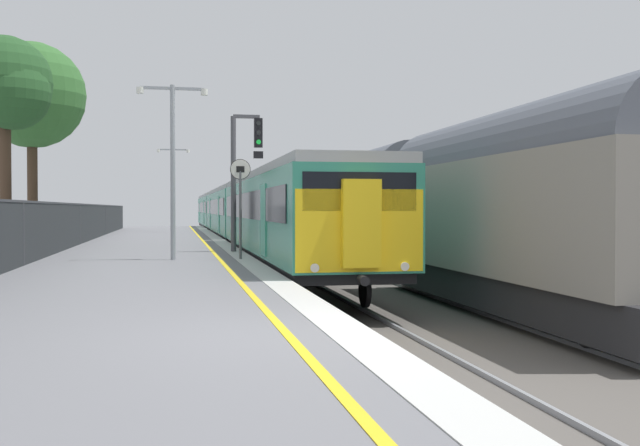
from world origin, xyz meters
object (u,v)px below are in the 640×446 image
(commuter_train_at_platform, at_px, (238,212))
(platform_lamp_far, at_px, (173,182))
(signal_gantry, at_px, (242,166))
(speed_limit_sign, at_px, (240,196))
(background_tree_centre, at_px, (7,87))
(background_tree_left, at_px, (31,98))
(freight_train_adjacent_track, at_px, (420,206))
(platform_lamp_mid, at_px, (173,155))

(commuter_train_at_platform, height_order, platform_lamp_far, platform_lamp_far)
(signal_gantry, distance_m, platform_lamp_far, 21.86)
(speed_limit_sign, bearing_deg, signal_gantry, 84.26)
(platform_lamp_far, height_order, background_tree_centre, background_tree_centre)
(platform_lamp_far, xyz_separation_m, background_tree_centre, (-5.18, -21.87, 2.24))
(signal_gantry, height_order, background_tree_centre, background_tree_centre)
(commuter_train_at_platform, xyz_separation_m, background_tree_left, (-9.27, -13.53, 4.54))
(platform_lamp_far, height_order, background_tree_left, background_tree_left)
(background_tree_left, bearing_deg, platform_lamp_far, 71.19)
(freight_train_adjacent_track, bearing_deg, speed_limit_sign, -168.67)
(speed_limit_sign, bearing_deg, platform_lamp_far, 94.29)
(freight_train_adjacent_track, height_order, signal_gantry, signal_gantry)
(platform_lamp_mid, bearing_deg, background_tree_centre, 145.42)
(speed_limit_sign, height_order, background_tree_left, background_tree_left)
(signal_gantry, distance_m, platform_lamp_mid, 4.36)
(commuter_train_at_platform, relative_size, platform_lamp_mid, 12.01)
(freight_train_adjacent_track, bearing_deg, background_tree_left, 148.14)
(commuter_train_at_platform, relative_size, freight_train_adjacent_track, 2.28)
(background_tree_centre, bearing_deg, signal_gantry, 1.03)
(freight_train_adjacent_track, bearing_deg, signal_gantry, 154.08)
(commuter_train_at_platform, relative_size, background_tree_centre, 8.58)
(signal_gantry, bearing_deg, speed_limit_sign, -95.74)
(freight_train_adjacent_track, relative_size, background_tree_left, 3.29)
(speed_limit_sign, bearing_deg, commuter_train_at_platform, 85.40)
(platform_lamp_far, bearing_deg, commuter_train_at_platform, -34.84)
(commuter_train_at_platform, bearing_deg, freight_train_adjacent_track, -79.58)
(platform_lamp_far, relative_size, background_tree_centre, 0.75)
(commuter_train_at_platform, height_order, freight_train_adjacent_track, freight_train_adjacent_track)
(freight_train_adjacent_track, xyz_separation_m, platform_lamp_far, (-7.77, 24.40, 1.55))
(background_tree_left, bearing_deg, platform_lamp_mid, -59.38)
(platform_lamp_mid, bearing_deg, freight_train_adjacent_track, 7.68)
(background_tree_left, bearing_deg, commuter_train_at_platform, 55.59)
(commuter_train_at_platform, xyz_separation_m, platform_lamp_mid, (-3.77, -22.82, 1.73))
(signal_gantry, relative_size, platform_lamp_far, 0.89)
(commuter_train_at_platform, xyz_separation_m, signal_gantry, (-1.46, -19.12, 1.66))
(signal_gantry, height_order, platform_lamp_far, platform_lamp_far)
(commuter_train_at_platform, distance_m, freight_train_adjacent_track, 22.14)
(freight_train_adjacent_track, distance_m, platform_lamp_far, 25.65)
(platform_lamp_mid, xyz_separation_m, background_tree_centre, (-5.18, 3.57, 2.36))
(speed_limit_sign, bearing_deg, platform_lamp_mid, 176.29)
(platform_lamp_mid, height_order, background_tree_left, background_tree_left)
(freight_train_adjacent_track, height_order, background_tree_centre, background_tree_centre)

